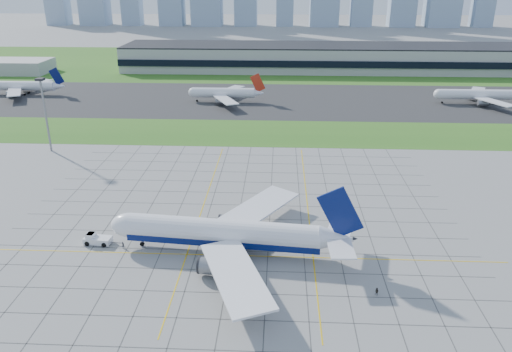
{
  "coord_description": "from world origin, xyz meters",
  "views": [
    {
      "loc": [
        10.04,
        -97.23,
        57.92
      ],
      "look_at": [
        3.97,
        27.76,
        7.0
      ],
      "focal_mm": 35.0,
      "sensor_mm": 36.0,
      "label": 1
    }
  ],
  "objects": [
    {
      "name": "crew_far",
      "position": [
        29.49,
        -15.24,
        0.8
      ],
      "size": [
        0.95,
        0.98,
        1.6
      ],
      "primitive_type": "imported",
      "rotation": [
        0.0,
        0.0,
        -0.91
      ],
      "color": "black",
      "rests_on": "ground"
    },
    {
      "name": "crew_near",
      "position": [
        -24.92,
        0.05,
        0.79
      ],
      "size": [
        0.55,
        0.67,
        1.58
      ],
      "primitive_type": "imported",
      "rotation": [
        0.0,
        0.0,
        1.24
      ],
      "color": "black",
      "rests_on": "ground"
    },
    {
      "name": "airliner",
      "position": [
        -1.52,
        -0.69,
        4.83
      ],
      "size": [
        56.03,
        56.54,
        17.65
      ],
      "rotation": [
        0.0,
        0.0,
        -0.1
      ],
      "color": "white",
      "rests_on": "ground"
    },
    {
      "name": "distant_jet_2",
      "position": [
        105.86,
        142.04,
        4.49
      ],
      "size": [
        44.79,
        42.66,
        14.08
      ],
      "color": "white",
      "rests_on": "ground"
    },
    {
      "name": "ground",
      "position": [
        0.0,
        0.0,
        0.0
      ],
      "size": [
        1400.0,
        1400.0,
        0.0
      ],
      "primitive_type": "plane",
      "color": "gray",
      "rests_on": "ground"
    },
    {
      "name": "grass_far",
      "position": [
        0.0,
        255.0,
        0.02
      ],
      "size": [
        700.0,
        145.0,
        0.04
      ],
      "primitive_type": "cube",
      "color": "#2C611B",
      "rests_on": "ground"
    },
    {
      "name": "terminal",
      "position": [
        40.0,
        229.87,
        7.89
      ],
      "size": [
        260.0,
        43.0,
        15.8
      ],
      "color": "#B7B7B2",
      "rests_on": "ground"
    },
    {
      "name": "asphalt_taxiway",
      "position": [
        0.0,
        145.0,
        0.03
      ],
      "size": [
        700.0,
        75.0,
        0.04
      ],
      "primitive_type": "cube",
      "color": "#383838",
      "rests_on": "ground"
    },
    {
      "name": "light_mast",
      "position": [
        -70.0,
        65.0,
        16.18
      ],
      "size": [
        2.5,
        2.5,
        25.6
      ],
      "color": "gray",
      "rests_on": "ground"
    },
    {
      "name": "apron_markings",
      "position": [
        0.43,
        11.09,
        0.02
      ],
      "size": [
        120.0,
        130.0,
        0.03
      ],
      "color": "#474744",
      "rests_on": "ground"
    },
    {
      "name": "distant_jet_1",
      "position": [
        -16.54,
        139.74,
        4.48
      ],
      "size": [
        34.97,
        42.66,
        14.08
      ],
      "color": "white",
      "rests_on": "ground"
    },
    {
      "name": "pushback_tug",
      "position": [
        -31.62,
        1.81,
        1.12
      ],
      "size": [
        9.12,
        3.67,
        2.51
      ],
      "rotation": [
        0.0,
        0.0,
        -0.1
      ],
      "color": "white",
      "rests_on": "ground"
    },
    {
      "name": "service_block",
      "position": [
        -160.0,
        210.0,
        4.0
      ],
      "size": [
        50.0,
        25.0,
        8.0
      ],
      "primitive_type": "cube",
      "color": "#B7B7B2",
      "rests_on": "ground"
    },
    {
      "name": "distant_jet_0",
      "position": [
        -122.86,
        150.82,
        4.49
      ],
      "size": [
        41.7,
        42.66,
        14.08
      ],
      "color": "white",
      "rests_on": "ground"
    },
    {
      "name": "grass_median",
      "position": [
        0.0,
        90.0,
        0.02
      ],
      "size": [
        700.0,
        35.0,
        0.04
      ],
      "primitive_type": "cube",
      "color": "#2C611B",
      "rests_on": "ground"
    }
  ]
}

